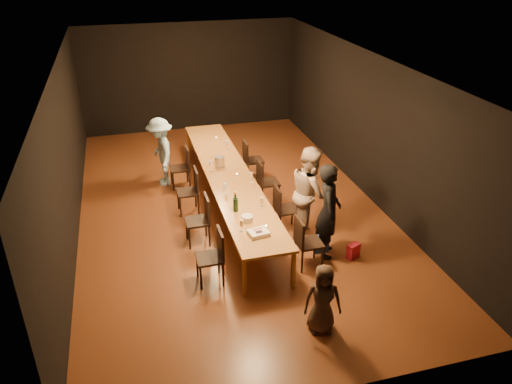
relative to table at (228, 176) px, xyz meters
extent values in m
plane|color=#4C2613|center=(0.00, 0.00, -0.70)|extent=(10.00, 10.00, 0.00)
cube|color=black|center=(0.00, 5.00, 0.80)|extent=(6.00, 0.04, 3.00)
cube|color=black|center=(0.00, -5.00, 0.80)|extent=(6.00, 0.04, 3.00)
cube|color=black|center=(-3.00, 0.00, 0.80)|extent=(0.04, 10.00, 3.00)
cube|color=black|center=(3.00, 0.00, 0.80)|extent=(0.04, 10.00, 3.00)
cube|color=silver|center=(0.00, 0.00, 2.30)|extent=(6.00, 10.00, 0.04)
cube|color=brown|center=(0.00, 0.00, 0.02)|extent=(0.90, 6.00, 0.05)
cylinder|color=brown|center=(-0.40, -2.90, -0.35)|extent=(0.08, 0.08, 0.70)
cylinder|color=brown|center=(0.40, -2.90, -0.35)|extent=(0.08, 0.08, 0.70)
cylinder|color=brown|center=(-0.40, 2.90, -0.35)|extent=(0.08, 0.08, 0.70)
cylinder|color=brown|center=(0.40, 2.90, -0.35)|extent=(0.08, 0.08, 0.70)
imported|color=black|center=(1.28, -2.14, 0.16)|extent=(0.60, 0.73, 1.72)
imported|color=#BFA48F|center=(1.20, -1.46, 0.18)|extent=(0.79, 0.95, 1.77)
imported|color=#9ACBEF|center=(-1.21, 1.47, 0.07)|extent=(0.67, 1.05, 1.55)
imported|color=#402F24|center=(0.47, -3.92, -0.16)|extent=(0.59, 0.45, 1.08)
cube|color=red|center=(1.69, -2.40, -0.56)|extent=(0.26, 0.21, 0.28)
cube|color=#264AA5|center=(1.21, -2.06, -0.54)|extent=(0.27, 0.19, 0.32)
cube|color=white|center=(-0.03, -2.39, 0.08)|extent=(0.35, 0.30, 0.07)
cube|color=black|center=(-0.03, -2.42, 0.12)|extent=(0.12, 0.10, 0.00)
cube|color=red|center=(-0.03, -2.33, 0.12)|extent=(0.17, 0.05, 0.00)
cylinder|color=silver|center=(-0.10, -1.93, 0.10)|extent=(0.19, 0.19, 0.11)
cylinder|color=#AFAFB4|center=(-0.10, 0.40, 0.16)|extent=(0.25, 0.25, 0.22)
cylinder|color=#B2B7B2|center=(0.15, -2.20, 0.06)|extent=(0.05, 0.05, 0.03)
cylinder|color=#B2B7B2|center=(0.15, -0.11, 0.06)|extent=(0.05, 0.05, 0.03)
cylinder|color=#B2B7B2|center=(0.15, 2.01, 0.06)|extent=(0.05, 0.05, 0.03)
camera|label=1|loc=(-1.87, -8.97, 4.34)|focal=35.00mm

